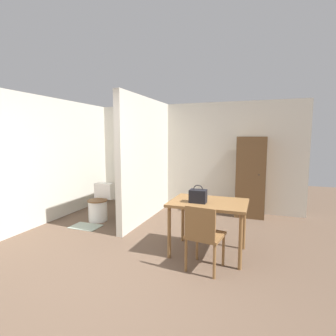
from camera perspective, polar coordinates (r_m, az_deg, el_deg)
The scene contains 10 objects.
ground_plane at distance 3.32m, azimuth -17.99°, elevation -24.58°, with size 16.00×16.00×0.00m, color brown.
wall_back at distance 6.41m, azimuth 3.60°, elevation 2.61°, with size 5.44×0.12×2.50m.
wall_left at distance 5.83m, azimuth -24.52°, elevation 1.61°, with size 0.12×4.86×2.50m.
partition_wall at distance 5.45m, azimuth -4.74°, elevation 1.87°, with size 0.12×2.29×2.50m.
dining_table at distance 3.89m, azimuth 8.80°, elevation -8.49°, with size 1.09×0.79×0.78m.
wooden_chair at distance 3.45m, azimuth 7.74°, elevation -14.09°, with size 0.49×0.49×0.87m.
toilet at distance 5.66m, azimuth -14.66°, elevation -7.74°, with size 0.40×0.55×0.74m.
handbag at distance 3.76m, azimuth 6.56°, elevation -6.06°, with size 0.24×0.16×0.26m.
wooden_cabinet at distance 5.89m, azimuth 17.59°, elevation -1.87°, with size 0.60×0.48×1.72m.
bath_mat at distance 5.38m, azimuth -17.50°, elevation -12.05°, with size 0.55×0.37×0.01m.
Camera 1 is at (1.79, -2.21, 1.71)m, focal length 28.00 mm.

